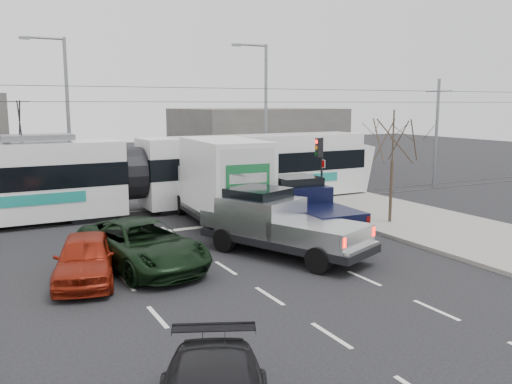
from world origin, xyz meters
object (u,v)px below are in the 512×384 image
box_truck (220,182)px  navy_pickup (305,208)px  bare_tree (393,141)px  red_car (85,258)px  street_lamp_far (64,109)px  silver_pickup (276,222)px  traffic_signal (320,158)px  tram (131,175)px  green_car (142,244)px  street_lamp_near (263,108)px

box_truck → navy_pickup: size_ratio=1.36×
bare_tree → red_car: (-13.66, -1.68, -3.06)m
bare_tree → box_truck: bare_tree is taller
bare_tree → red_car: bearing=-173.0°
street_lamp_far → silver_pickup: size_ratio=1.33×
bare_tree → street_lamp_far: (-11.79, 13.50, 1.32)m
traffic_signal → silver_pickup: bearing=-135.3°
tram → green_car: tram is taller
street_lamp_far → red_car: bearing=-97.1°
bare_tree → street_lamp_far: 17.97m
box_truck → traffic_signal: bearing=6.0°
street_lamp_near → green_car: (-11.43, -12.63, -4.32)m
bare_tree → red_car: bare_tree is taller
red_car → tram: bearing=81.9°
navy_pickup → box_truck: bearing=119.5°
street_lamp_near → street_lamp_far: 11.67m
traffic_signal → street_lamp_far: size_ratio=0.40×
silver_pickup → red_car: bearing=156.4°
tram → street_lamp_far: bearing=109.3°
street_lamp_near → navy_pickup: street_lamp_near is taller
street_lamp_near → box_truck: 10.45m
street_lamp_near → bare_tree: bearing=-88.6°
navy_pickup → green_car: (-7.08, -1.04, -0.40)m
traffic_signal → tram: bearing=156.0°
bare_tree → street_lamp_far: street_lamp_far is taller
street_lamp_near → street_lamp_far: bearing=170.1°
navy_pickup → traffic_signal: bearing=51.8°
street_lamp_far → red_car: (-1.88, -15.18, -4.38)m
tram → box_truck: bearing=-53.3°
street_lamp_near → street_lamp_far: same height
street_lamp_near → tram: bearing=-158.6°
red_car → silver_pickup: bearing=14.1°
red_car → navy_pickup: bearing=24.6°
box_truck → navy_pickup: bearing=-58.5°
bare_tree → navy_pickup: size_ratio=0.86×
silver_pickup → red_car: size_ratio=1.58×
bare_tree → green_car: size_ratio=0.88×
street_lamp_near → silver_pickup: bearing=-116.6°
box_truck → tram: bearing=132.1°
silver_pickup → tram: bearing=83.1°
bare_tree → navy_pickup: (-4.64, -0.09, -2.60)m
silver_pickup → red_car: silver_pickup is taller
green_car → red_car: (-1.94, -0.55, -0.06)m
navy_pickup → red_car: bearing=-167.5°
bare_tree → traffic_signal: bare_tree is taller
tram → green_car: size_ratio=4.74×
street_lamp_near → street_lamp_far: (-11.50, 2.00, 0.00)m
tram → street_lamp_near: bearing=20.5°
box_truck → green_car: (-5.07, -4.98, -1.12)m
traffic_signal → box_truck: bearing=-178.5°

